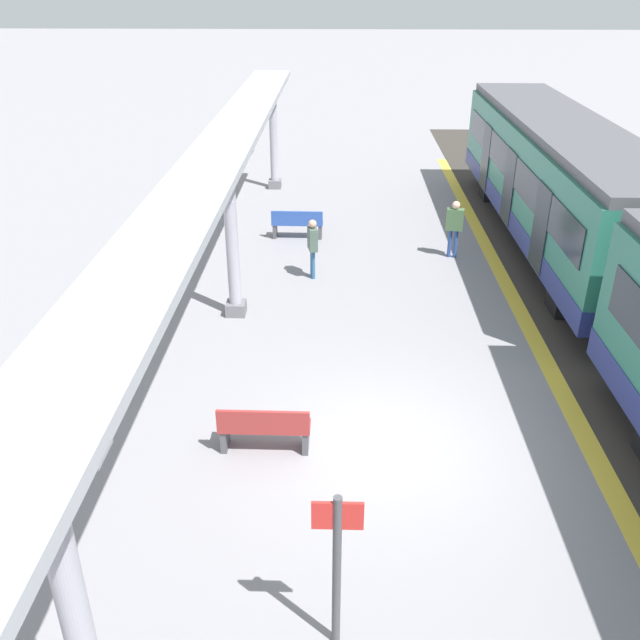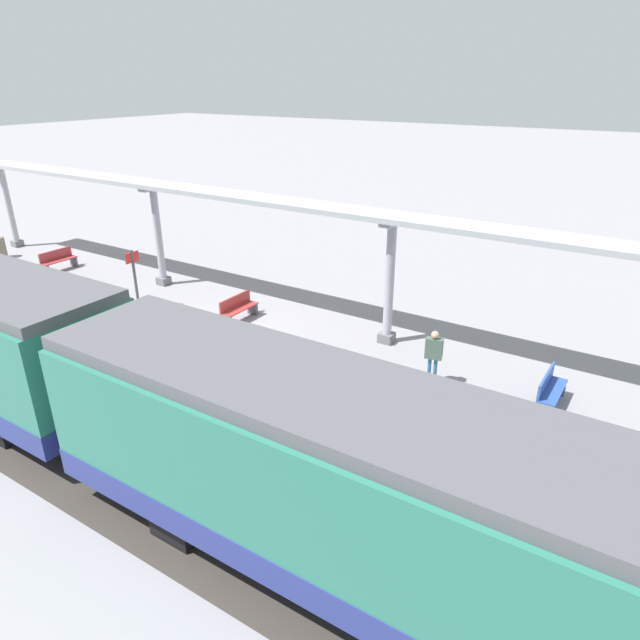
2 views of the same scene
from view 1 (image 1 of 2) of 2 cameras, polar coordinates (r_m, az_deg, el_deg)
The scene contains 12 objects.
ground_plane at distance 11.67m, azimuth 5.44°, elevation -10.40°, with size 176.00×176.00×0.00m, color gray.
tactile_edge_strip at distance 12.39m, azimuth 21.72°, elevation -9.98°, with size 0.37×38.76×0.01m, color yellow.
train_near_carriage at distance 20.42m, azimuth 19.13°, elevation 10.82°, with size 2.65×13.70×3.48m.
canopy_pillar_nearest at distance 24.90m, azimuth -3.91°, elevation 15.25°, with size 1.10×0.44×3.85m.
canopy_pillar_second at distance 15.13m, azimuth -7.39°, elevation 7.11°, with size 1.10×0.44×3.85m.
canopy_pillar_third at distance 7.05m, azimuth -19.81°, elevation -21.91°, with size 1.10×0.44×3.85m.
canopy_beam at distance 9.97m, azimuth -12.12°, elevation 8.06°, with size 1.20×30.97×0.16m, color #A8AAB2.
bench_near_end at distance 20.24m, azimuth -1.91°, elevation 8.02°, with size 1.51×0.47×0.86m.
bench_mid_platform at distance 11.30m, azimuth -4.67°, elevation -9.00°, with size 1.50×0.45×0.86m.
platform_info_sign at distance 7.97m, azimuth 1.42°, elevation -19.25°, with size 0.56×0.10×2.20m.
passenger_waiting_near_edge at distance 18.99m, azimuth 11.16°, elevation 7.97°, with size 0.49×0.29×1.59m.
passenger_by_the_benches at distance 17.33m, azimuth -0.62°, elevation 6.53°, with size 0.29×0.48×1.56m.
Camera 1 is at (0.82, 9.22, 7.11)m, focal length 38.37 mm.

